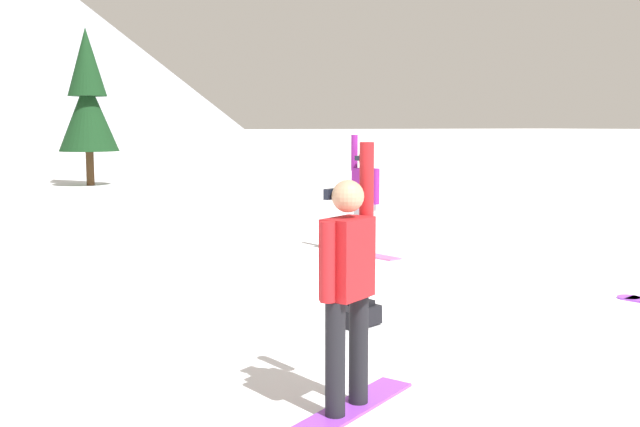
{
  "coord_description": "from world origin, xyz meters",
  "views": [
    {
      "loc": [
        -5.89,
        -6.07,
        2.15
      ],
      "look_at": [
        -1.27,
        2.46,
        1.0
      ],
      "focal_mm": 41.57,
      "sensor_mm": 36.0,
      "label": 1
    }
  ],
  "objects_px": {
    "pine_tree_tall": "(88,100)",
    "snowboarder_foreground": "(347,287)",
    "backpack_black": "(358,315)",
    "snowboarder_midground": "(365,198)"
  },
  "relations": [
    {
      "from": "snowboarder_midground",
      "to": "pine_tree_tall",
      "type": "xyz_separation_m",
      "value": [
        -1.09,
        17.0,
        2.11
      ]
    },
    {
      "from": "snowboarder_foreground",
      "to": "pine_tree_tall",
      "type": "bearing_deg",
      "value": 83.32
    },
    {
      "from": "snowboarder_foreground",
      "to": "snowboarder_midground",
      "type": "distance_m",
      "value": 6.9
    },
    {
      "from": "snowboarder_foreground",
      "to": "backpack_black",
      "type": "relative_size",
      "value": 3.69
    },
    {
      "from": "snowboarder_foreground",
      "to": "pine_tree_tall",
      "type": "height_order",
      "value": "pine_tree_tall"
    },
    {
      "from": "snowboarder_foreground",
      "to": "snowboarder_midground",
      "type": "height_order",
      "value": "snowboarder_foreground"
    },
    {
      "from": "pine_tree_tall",
      "to": "snowboarder_foreground",
      "type": "bearing_deg",
      "value": -96.68
    },
    {
      "from": "snowboarder_midground",
      "to": "backpack_black",
      "type": "relative_size",
      "value": 3.64
    },
    {
      "from": "snowboarder_foreground",
      "to": "backpack_black",
      "type": "height_order",
      "value": "snowboarder_foreground"
    },
    {
      "from": "backpack_black",
      "to": "snowboarder_midground",
      "type": "bearing_deg",
      "value": 57.23
    }
  ]
}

